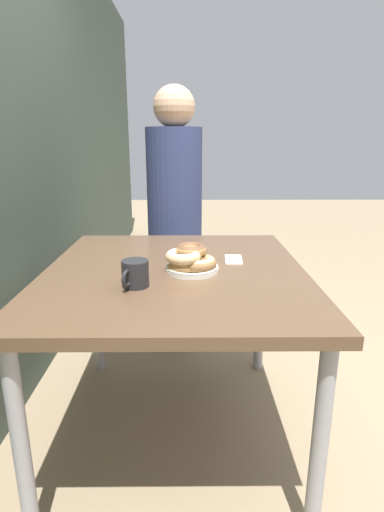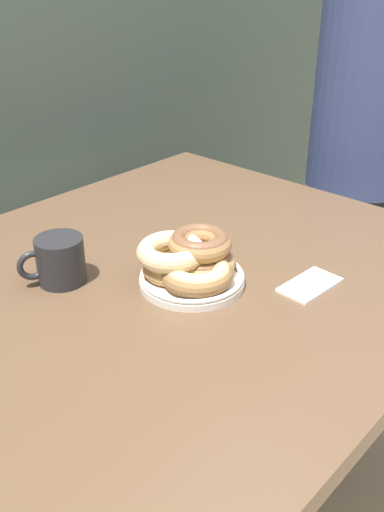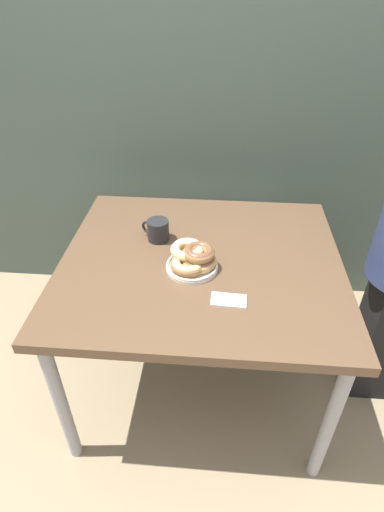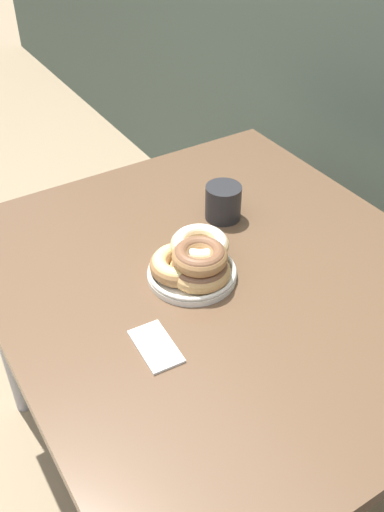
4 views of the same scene
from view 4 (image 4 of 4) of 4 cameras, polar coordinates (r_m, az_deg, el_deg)
dining_table at (r=1.34m, az=3.12°, el=-4.15°), size 1.12×0.99×0.74m
donut_plate at (r=1.26m, az=0.23°, el=-0.48°), size 0.22×0.21×0.10m
coffee_mug at (r=1.45m, az=3.12°, el=5.48°), size 0.12×0.09×0.09m
napkin at (r=1.13m, az=-3.64°, el=-9.00°), size 0.13×0.08×0.01m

